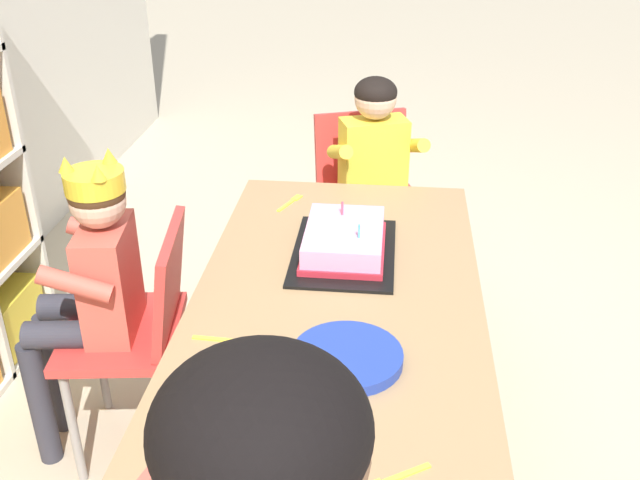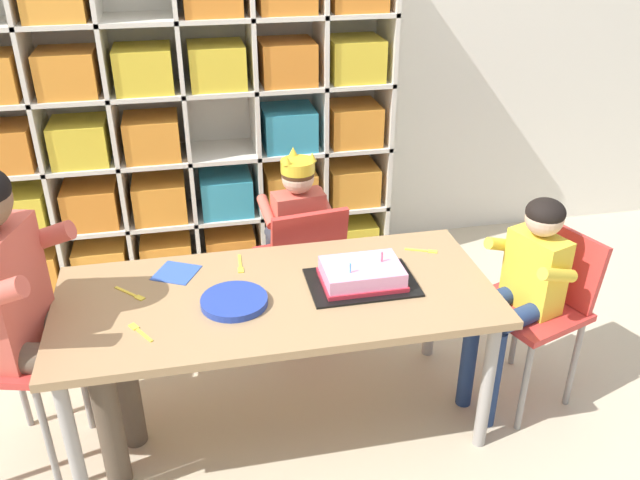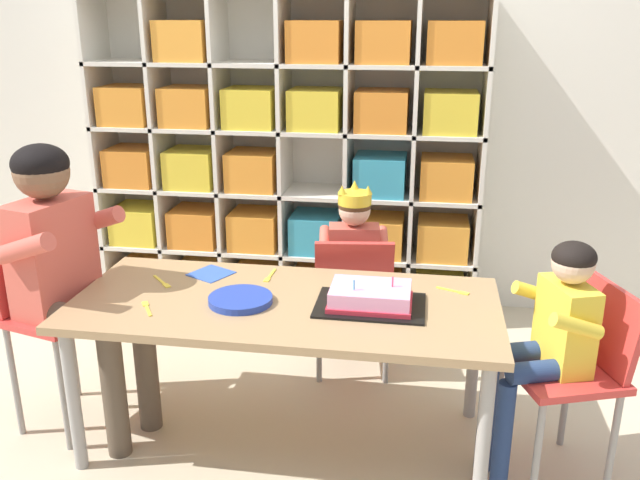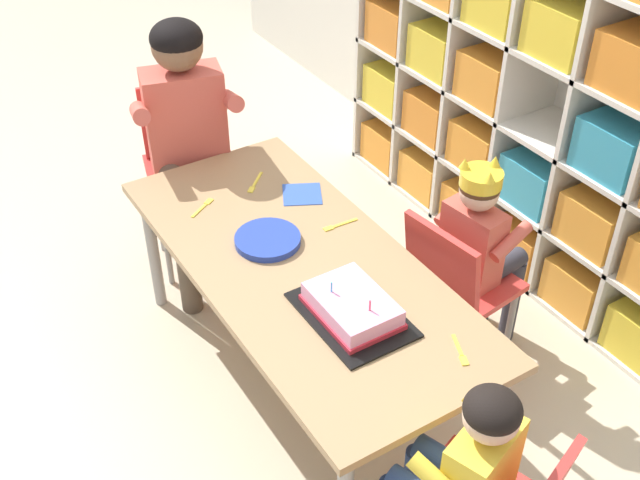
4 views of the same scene
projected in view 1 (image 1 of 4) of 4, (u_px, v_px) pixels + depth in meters
name	position (u px, v px, depth m)	size (l,w,h in m)	color
activity_table	(333.00, 339.00, 1.60)	(1.48, 0.66, 0.56)	#A37F56
classroom_chair_blue	(141.00, 322.00, 1.86)	(0.38, 0.35, 0.65)	red
child_with_crown	(91.00, 277.00, 1.80)	(0.32, 0.32, 0.85)	#D15647
classroom_chair_guest_side	(367.00, 194.00, 2.50)	(0.43, 0.44, 0.68)	red
guest_at_table_side	(378.00, 173.00, 2.35)	(0.34, 0.34, 0.84)	yellow
birthday_cake_on_tray	(345.00, 243.00, 1.82)	(0.37, 0.25, 0.11)	black
paper_plate_stack	(347.00, 357.00, 1.44)	(0.22, 0.22, 0.02)	#233DA3
paper_napkin_square	(204.00, 415.00, 1.30)	(0.14, 0.14, 0.00)	#3356B7
fork_near_cake_tray	(392.00, 479.00, 1.17)	(0.08, 0.11, 0.00)	yellow
fork_beside_plate_stack	(228.00, 340.00, 1.50)	(0.02, 0.13, 0.00)	yellow
fork_at_table_front_edge	(291.00, 202.00, 2.11)	(0.12, 0.06, 0.00)	yellow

